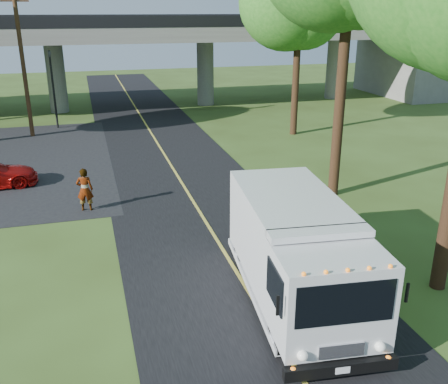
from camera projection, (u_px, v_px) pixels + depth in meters
name	position (u px, v px, depth m)	size (l,w,h in m)	color
ground	(276.00, 338.00, 12.53)	(120.00, 120.00, 0.00)	#37491A
road	(192.00, 200.00, 21.56)	(7.00, 90.00, 0.02)	black
lane_line	(192.00, 199.00, 21.56)	(0.12, 90.00, 0.01)	gold
overpass	(132.00, 51.00, 39.86)	(54.00, 10.00, 7.30)	slate
traffic_signal	(53.00, 81.00, 33.38)	(0.18, 0.22, 5.20)	black
utility_pole	(23.00, 63.00, 30.71)	(1.60, 0.26, 9.00)	#472D19
step_van	(296.00, 250.00, 13.60)	(3.25, 7.18, 2.92)	silver
pedestrian	(85.00, 190.00, 20.13)	(0.66, 0.43, 1.80)	gray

